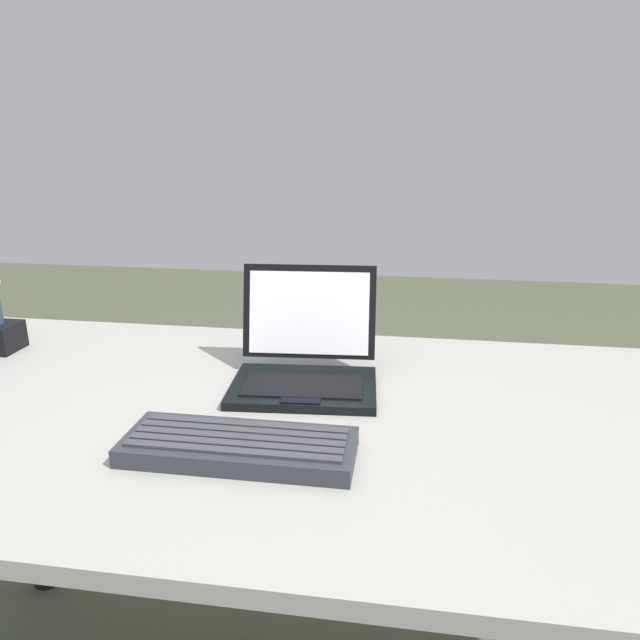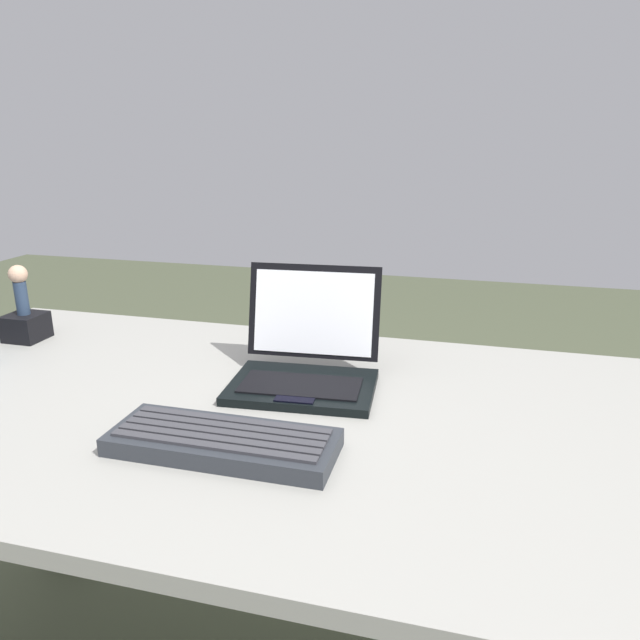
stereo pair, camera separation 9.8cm
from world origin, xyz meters
name	(u,v)px [view 1 (the left image)]	position (x,y,z in m)	size (l,w,h in m)	color
desk	(301,472)	(0.00, 0.00, 0.59)	(1.61, 0.77, 0.71)	gray
laptop_front	(305,362)	(-0.01, 0.10, 0.75)	(0.26, 0.23, 0.19)	black
external_keyboard	(239,446)	(-0.06, -0.15, 0.72)	(0.31, 0.12, 0.03)	#292D33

